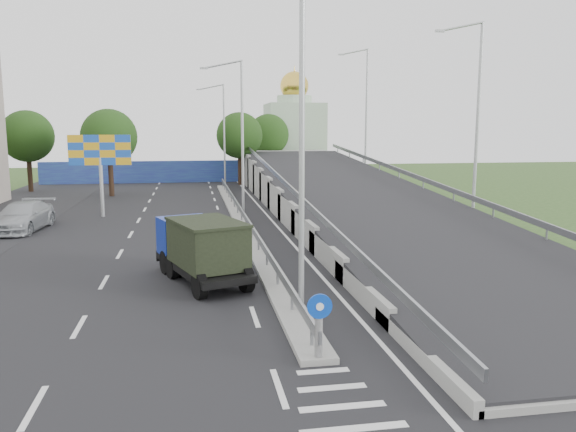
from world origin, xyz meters
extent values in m
plane|color=#2D4C1E|center=(0.00, 0.00, 0.00)|extent=(160.00, 160.00, 0.00)
cube|color=black|center=(-3.00, 20.00, 0.00)|extent=(26.00, 90.00, 0.04)
cube|color=gray|center=(0.00, 24.00, 0.10)|extent=(1.00, 44.00, 0.20)
cube|color=gray|center=(12.30, 24.00, 2.35)|extent=(0.10, 50.00, 0.32)
cube|color=gray|center=(2.80, 24.00, 2.35)|extent=(0.10, 50.00, 0.32)
cube|color=gray|center=(0.00, 24.00, 0.75)|extent=(0.08, 44.00, 0.32)
cylinder|color=gray|center=(0.00, 24.00, 0.50)|extent=(0.09, 0.09, 0.60)
cylinder|color=black|center=(0.00, 2.20, 0.80)|extent=(0.20, 0.20, 1.20)
cylinder|color=#0C3FBF|center=(0.00, 2.12, 1.55)|extent=(0.64, 0.05, 0.64)
cylinder|color=white|center=(0.00, 2.09, 1.55)|extent=(0.20, 0.03, 0.20)
cylinder|color=#B2B5B7|center=(0.30, 6.00, 5.20)|extent=(0.18, 0.18, 10.00)
cylinder|color=#B2B5B7|center=(0.30, 26.00, 5.20)|extent=(0.18, 0.18, 10.00)
cylinder|color=#B2B5B7|center=(-0.90, 26.00, 9.95)|extent=(2.57, 0.12, 0.66)
cube|color=#B2B5B7|center=(-2.10, 26.00, 9.70)|extent=(0.50, 0.18, 0.12)
cylinder|color=#B2B5B7|center=(0.30, 46.00, 5.20)|extent=(0.18, 0.18, 10.00)
cylinder|color=#B2B5B7|center=(-0.90, 46.00, 9.95)|extent=(2.57, 0.12, 0.66)
cube|color=#B2B5B7|center=(-2.10, 46.00, 9.70)|extent=(0.50, 0.18, 0.12)
cube|color=#2A2C9A|center=(-4.00, 52.00, 1.20)|extent=(30.00, 0.50, 2.40)
cube|color=#B2CCAD|center=(10.00, 60.00, 4.50)|extent=(7.00, 7.00, 9.00)
cylinder|color=#B2CCAD|center=(10.00, 60.00, 9.50)|extent=(4.40, 4.40, 1.00)
sphere|color=gold|center=(10.00, 60.00, 11.20)|extent=(3.60, 3.60, 3.60)
cone|color=gold|center=(10.00, 60.00, 13.20)|extent=(0.30, 0.30, 1.20)
cylinder|color=#B2B5B7|center=(-9.00, 28.00, 2.00)|extent=(0.24, 0.24, 4.00)
cube|color=gold|center=(-9.00, 28.00, 4.50)|extent=(4.00, 0.20, 2.00)
cylinder|color=black|center=(-10.00, 40.00, 2.00)|extent=(0.44, 0.44, 4.00)
sphere|color=black|center=(-10.00, 40.00, 5.20)|extent=(4.80, 4.80, 4.80)
cylinder|color=black|center=(2.00, 48.00, 2.00)|extent=(0.44, 0.44, 4.00)
sphere|color=black|center=(2.00, 48.00, 5.20)|extent=(4.80, 4.80, 4.80)
cylinder|color=black|center=(-18.00, 45.00, 2.00)|extent=(0.44, 0.44, 4.00)
sphere|color=black|center=(-18.00, 45.00, 5.20)|extent=(4.80, 4.80, 4.80)
cylinder|color=black|center=(6.00, 55.00, 2.00)|extent=(0.44, 0.44, 4.00)
sphere|color=black|center=(6.00, 55.00, 5.20)|extent=(4.80, 4.80, 4.80)
cylinder|color=black|center=(-4.16, 11.96, 0.49)|extent=(0.61, 1.03, 0.98)
cylinder|color=black|center=(-2.47, 12.54, 0.49)|extent=(0.61, 1.03, 0.98)
cylinder|color=black|center=(-3.89, 11.20, 0.49)|extent=(0.61, 1.03, 0.98)
cylinder|color=black|center=(-2.21, 11.78, 0.49)|extent=(0.61, 1.03, 0.98)
cylinder|color=black|center=(-2.88, 8.25, 0.49)|extent=(0.61, 1.03, 0.98)
cylinder|color=black|center=(-1.19, 8.83, 0.49)|extent=(0.61, 1.03, 0.98)
cube|color=black|center=(-2.70, 10.48, 0.62)|extent=(3.74, 5.89, 0.27)
cube|color=navy|center=(-3.39, 12.46, 1.51)|extent=(2.40, 2.02, 1.51)
cube|color=black|center=(-3.61, 13.11, 1.92)|extent=(1.62, 0.60, 0.62)
cube|color=black|center=(-3.63, 13.17, 0.58)|extent=(1.98, 0.79, 0.45)
cube|color=black|center=(-2.53, 9.97, 1.60)|extent=(3.12, 3.90, 1.60)
cube|color=black|center=(-2.53, 9.97, 2.45)|extent=(3.24, 4.01, 0.11)
imported|color=#A2A6AB|center=(-12.83, 23.48, 0.83)|extent=(2.96, 5.97, 1.67)
camera|label=1|loc=(-3.05, -10.95, 5.92)|focal=35.00mm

